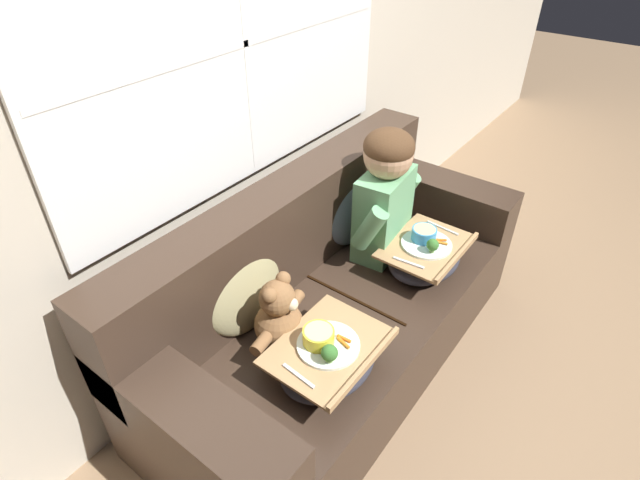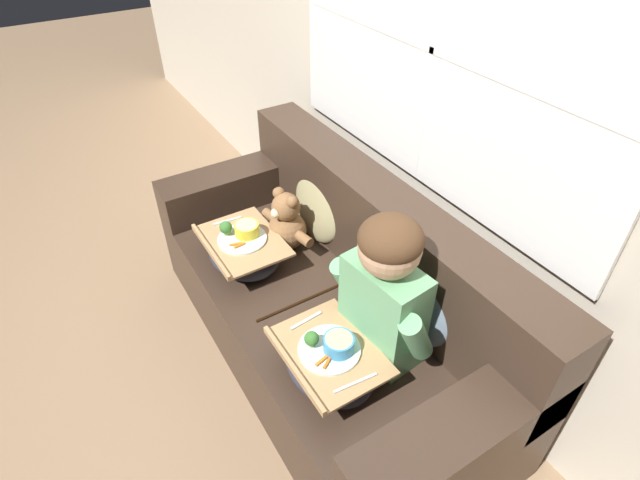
{
  "view_description": "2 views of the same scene",
  "coord_description": "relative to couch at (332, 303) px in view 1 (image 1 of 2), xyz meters",
  "views": [
    {
      "loc": [
        -1.37,
        -0.91,
        1.91
      ],
      "look_at": [
        -0.07,
        0.08,
        0.71
      ],
      "focal_mm": 28.0,
      "sensor_mm": 36.0,
      "label": 1
    },
    {
      "loc": [
        1.36,
        -0.83,
        2.0
      ],
      "look_at": [
        -0.03,
        0.02,
        0.7
      ],
      "focal_mm": 28.0,
      "sensor_mm": 36.0,
      "label": 2
    }
  ],
  "objects": [
    {
      "name": "wall_back_with_window",
      "position": [
        0.0,
        0.47,
        0.99
      ],
      "size": [
        8.0,
        0.08,
        2.6
      ],
      "color": "beige",
      "rests_on": "ground_plane"
    },
    {
      "name": "lap_tray_child",
      "position": [
        0.38,
        -0.26,
        0.17
      ],
      "size": [
        0.43,
        0.32,
        0.21
      ],
      "color": "#2D2D38",
      "rests_on": "child_figure"
    },
    {
      "name": "throw_pillow_behind_child",
      "position": [
        0.38,
        0.17,
        0.29
      ],
      "size": [
        0.41,
        0.2,
        0.43
      ],
      "color": "slate",
      "rests_on": "couch"
    },
    {
      "name": "ground_plane",
      "position": [
        0.0,
        -0.06,
        -0.32
      ],
      "size": [
        14.0,
        14.0,
        0.0
      ],
      "primitive_type": "plane",
      "color": "#8E7051"
    },
    {
      "name": "lap_tray_teddy",
      "position": [
        -0.38,
        -0.26,
        0.17
      ],
      "size": [
        0.44,
        0.33,
        0.22
      ],
      "color": "#2D2D38",
      "rests_on": "teddy_bear"
    },
    {
      "name": "teddy_bear",
      "position": [
        -0.38,
        -0.02,
        0.23
      ],
      "size": [
        0.35,
        0.25,
        0.32
      ],
      "color": "brown",
      "rests_on": "couch"
    },
    {
      "name": "throw_pillow_behind_teddy",
      "position": [
        -0.38,
        0.17,
        0.29
      ],
      "size": [
        0.41,
        0.2,
        0.43
      ],
      "color": "tan",
      "rests_on": "couch"
    },
    {
      "name": "couch",
      "position": [
        0.0,
        0.0,
        0.0
      ],
      "size": [
        1.96,
        0.85,
        0.86
      ],
      "color": "#38281E",
      "rests_on": "ground_plane"
    },
    {
      "name": "child_figure",
      "position": [
        0.38,
        -0.02,
        0.44
      ],
      "size": [
        0.46,
        0.24,
        0.64
      ],
      "color": "#66A370",
      "rests_on": "couch"
    }
  ]
}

